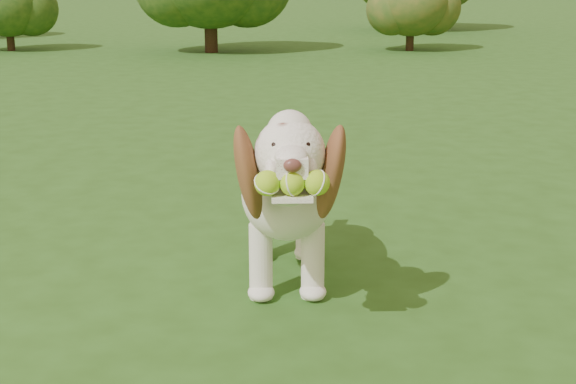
# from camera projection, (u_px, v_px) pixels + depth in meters

# --- Properties ---
(ground) EXTENTS (80.00, 80.00, 0.00)m
(ground) POSITION_uv_depth(u_px,v_px,m) (281.00, 238.00, 3.83)
(ground) COLOR #264B15
(ground) RESTS_ON ground
(dog) EXTENTS (0.54, 1.21, 0.79)m
(dog) POSITION_uv_depth(u_px,v_px,m) (286.00, 186.00, 3.15)
(dog) COLOR white
(dog) RESTS_ON ground
(shrub_a) EXTENTS (1.11, 1.11, 1.15)m
(shrub_a) POSITION_uv_depth(u_px,v_px,m) (7.00, 5.00, 11.99)
(shrub_a) COLOR #382314
(shrub_a) RESTS_ON ground
(shrub_c) EXTENTS (1.16, 1.16, 1.20)m
(shrub_c) POSITION_uv_depth(u_px,v_px,m) (411.00, 3.00, 11.99)
(shrub_c) COLOR #382314
(shrub_c) RESTS_ON ground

